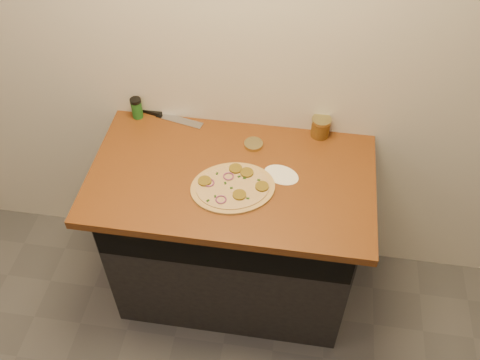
% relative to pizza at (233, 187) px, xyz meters
% --- Properties ---
extents(cabinet, '(1.10, 0.60, 0.86)m').
position_rel_pizza_xyz_m(cabinet, '(-0.02, 0.11, -0.48)').
color(cabinet, black).
rests_on(cabinet, ground).
extents(countertop, '(1.20, 0.70, 0.04)m').
position_rel_pizza_xyz_m(countertop, '(-0.02, 0.08, -0.03)').
color(countertop, brown).
rests_on(countertop, cabinet).
extents(pizza, '(0.42, 0.42, 0.02)m').
position_rel_pizza_xyz_m(pizza, '(0.00, 0.00, 0.00)').
color(pizza, tan).
rests_on(pizza, countertop).
extents(chefs_knife, '(0.33, 0.11, 0.02)m').
position_rel_pizza_xyz_m(chefs_knife, '(-0.39, 0.40, -0.00)').
color(chefs_knife, '#B7BAC1').
rests_on(chefs_knife, countertop).
extents(mason_jar_lid, '(0.10, 0.10, 0.02)m').
position_rel_pizza_xyz_m(mason_jar_lid, '(0.05, 0.26, 0.00)').
color(mason_jar_lid, tan).
rests_on(mason_jar_lid, countertop).
extents(salsa_jar, '(0.09, 0.09, 0.09)m').
position_rel_pizza_xyz_m(salsa_jar, '(0.34, 0.38, 0.04)').
color(salsa_jar, maroon).
rests_on(salsa_jar, countertop).
extents(spice_shaker, '(0.05, 0.05, 0.10)m').
position_rel_pizza_xyz_m(spice_shaker, '(-0.51, 0.38, 0.04)').
color(spice_shaker, '#1C5B1F').
rests_on(spice_shaker, countertop).
extents(flour_spill, '(0.20, 0.20, 0.00)m').
position_rel_pizza_xyz_m(flour_spill, '(0.19, 0.10, -0.01)').
color(flour_spill, silver).
rests_on(flour_spill, countertop).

